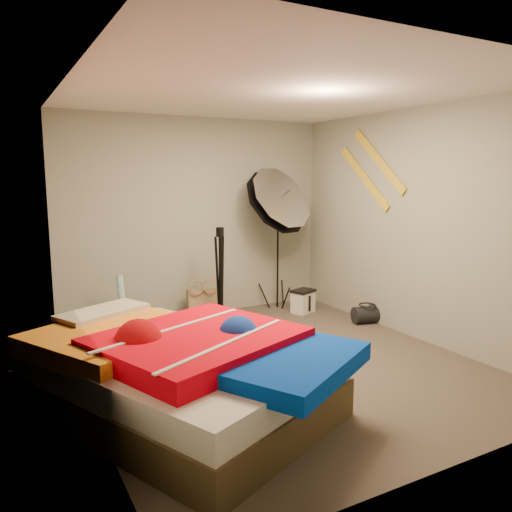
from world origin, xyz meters
TOP-DOWN VIEW (x-y plane):
  - floor at (0.00, 0.00)m, footprint 4.00×4.00m
  - ceiling at (0.00, 0.00)m, footprint 4.00×4.00m
  - wall_back at (0.00, 2.00)m, footprint 3.50×0.00m
  - wall_front at (0.00, -2.00)m, footprint 3.50×0.00m
  - wall_left at (-1.75, 0.00)m, footprint 0.00×4.00m
  - wall_right at (1.75, 0.00)m, footprint 0.00×4.00m
  - tote_bag at (-0.05, 1.74)m, footprint 0.39×0.21m
  - wrapping_roll at (-1.08, 1.59)m, footprint 0.10×0.20m
  - camera_case at (1.23, 1.39)m, footprint 0.33×0.29m
  - duffel_bag at (1.65, 0.62)m, footprint 0.38×0.28m
  - wall_stripe_upper at (1.73, 0.60)m, footprint 0.02×0.91m
  - wall_stripe_lower at (1.73, 0.85)m, footprint 0.02×0.91m
  - bed at (-1.15, -0.48)m, footprint 2.35×2.61m
  - photo_umbrella at (0.95, 1.65)m, footprint 1.09×0.85m
  - camera_tripod at (0.03, 1.36)m, footprint 0.09×0.09m

SIDE VIEW (x-z plane):
  - floor at x=0.00m, z-range 0.00..0.00m
  - duffel_bag at x=1.65m, z-range 0.00..0.21m
  - camera_case at x=1.23m, z-range 0.00..0.28m
  - tote_bag at x=-0.05m, z-range -0.01..0.38m
  - bed at x=-1.15m, z-range 0.00..0.64m
  - wrapping_roll at x=-1.08m, z-range 0.00..0.68m
  - camera_tripod at x=0.03m, z-range 0.09..1.28m
  - wall_back at x=0.00m, z-range -0.50..3.00m
  - wall_front at x=0.00m, z-range -0.50..3.00m
  - wall_left at x=-1.75m, z-range -0.75..3.25m
  - wall_right at x=1.75m, z-range -0.75..3.25m
  - photo_umbrella at x=0.95m, z-range 0.43..2.43m
  - wall_stripe_lower at x=1.73m, z-range 1.36..2.14m
  - wall_stripe_upper at x=1.73m, z-range 1.56..2.34m
  - ceiling at x=0.00m, z-range 2.50..2.50m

